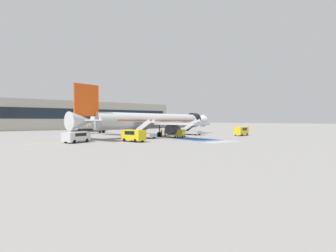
# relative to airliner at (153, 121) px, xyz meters

# --- Properties ---
(ground_plane) EXTENTS (600.00, 600.00, 0.00)m
(ground_plane) POSITION_rel_airliner_xyz_m (1.25, 0.85, -3.66)
(ground_plane) COLOR gray
(apron_leadline_yellow) EXTENTS (76.51, 16.79, 0.01)m
(apron_leadline_yellow) POSITION_rel_airliner_xyz_m (0.65, 0.14, -3.65)
(apron_leadline_yellow) COLOR gold
(apron_leadline_yellow) RESTS_ON ground_plane
(apron_stand_patch_blue) EXTENTS (5.88, 9.49, 0.01)m
(apron_stand_patch_blue) POSITION_rel_airliner_xyz_m (0.65, -14.91, -3.65)
(apron_stand_patch_blue) COLOR #2856A8
(apron_stand_patch_blue) RESTS_ON ground_plane
(apron_walkway_bar_0) EXTENTS (0.44, 3.60, 0.01)m
(apron_walkway_bar_0) POSITION_rel_airliner_xyz_m (-2.95, -21.55, -3.65)
(apron_walkway_bar_0) COLOR silver
(apron_walkway_bar_0) RESTS_ON ground_plane
(apron_walkway_bar_1) EXTENTS (0.44, 3.60, 0.01)m
(apron_walkway_bar_1) POSITION_rel_airliner_xyz_m (-1.75, -21.55, -3.65)
(apron_walkway_bar_1) COLOR silver
(apron_walkway_bar_1) RESTS_ON ground_plane
(apron_walkway_bar_2) EXTENTS (0.44, 3.60, 0.01)m
(apron_walkway_bar_2) POSITION_rel_airliner_xyz_m (-0.55, -21.55, -3.65)
(apron_walkway_bar_2) COLOR silver
(apron_walkway_bar_2) RESTS_ON ground_plane
(apron_walkway_bar_3) EXTENTS (0.44, 3.60, 0.01)m
(apron_walkway_bar_3) POSITION_rel_airliner_xyz_m (0.65, -21.55, -3.65)
(apron_walkway_bar_3) COLOR silver
(apron_walkway_bar_3) RESTS_ON ground_plane
(apron_walkway_bar_4) EXTENTS (0.44, 3.60, 0.01)m
(apron_walkway_bar_4) POSITION_rel_airliner_xyz_m (1.85, -21.55, -3.65)
(apron_walkway_bar_4) COLOR silver
(apron_walkway_bar_4) RESTS_ON ground_plane
(apron_walkway_bar_5) EXTENTS (0.44, 3.60, 0.01)m
(apron_walkway_bar_5) POSITION_rel_airliner_xyz_m (3.05, -21.55, -3.65)
(apron_walkway_bar_5) COLOR silver
(apron_walkway_bar_5) RESTS_ON ground_plane
(airliner) EXTENTS (43.68, 33.63, 10.76)m
(airliner) POSITION_rel_airliner_xyz_m (0.00, 0.00, 0.00)
(airliner) COLOR silver
(airliner) RESTS_ON ground_plane
(boarding_stairs_forward) EXTENTS (3.17, 5.52, 4.28)m
(boarding_stairs_forward) POSITION_rel_airliner_xyz_m (10.79, -2.17, -2.63)
(boarding_stairs_forward) COLOR #ADB2BA
(boarding_stairs_forward) RESTS_ON ground_plane
(boarding_stairs_aft) EXTENTS (3.17, 5.52, 4.15)m
(boarding_stairs_aft) POSITION_rel_airliner_xyz_m (-5.94, -5.80, -2.65)
(boarding_stairs_aft) COLOR #ADB2BA
(boarding_stairs_aft) RESTS_ON ground_plane
(fuel_tanker) EXTENTS (10.49, 3.23, 3.29)m
(fuel_tanker) POSITION_rel_airliner_xyz_m (-7.62, 22.35, -2.00)
(fuel_tanker) COLOR #38383D
(fuel_tanker) RESTS_ON ground_plane
(service_van_0) EXTENTS (4.40, 4.11, 1.82)m
(service_van_0) POSITION_rel_airliner_xyz_m (2.71, -7.00, -2.55)
(service_van_0) COLOR yellow
(service_van_0) RESTS_ON ground_plane
(service_van_1) EXTENTS (5.51, 3.08, 2.17)m
(service_van_1) POSITION_rel_airliner_xyz_m (18.67, -11.91, -2.36)
(service_van_1) COLOR yellow
(service_van_1) RESTS_ON ground_plane
(service_van_2) EXTENTS (2.75, 5.05, 2.15)m
(service_van_2) POSITION_rel_airliner_xyz_m (-12.49, -12.26, -2.37)
(service_van_2) COLOR yellow
(service_van_2) RESTS_ON ground_plane
(service_van_3) EXTENTS (5.19, 4.06, 1.83)m
(service_van_3) POSITION_rel_airliner_xyz_m (-21.22, -7.94, -2.54)
(service_van_3) COLOR silver
(service_van_3) RESTS_ON ground_plane
(ground_crew_0) EXTENTS (0.49, 0.42, 1.72)m
(ground_crew_0) POSITION_rel_airliner_xyz_m (-0.33, -3.94, -2.67)
(ground_crew_0) COLOR #2D2D33
(ground_crew_0) RESTS_ON ground_plane
(ground_crew_1) EXTENTS (0.40, 0.49, 1.75)m
(ground_crew_1) POSITION_rel_airliner_xyz_m (-10.25, -6.11, -2.65)
(ground_crew_1) COLOR #2D2D33
(ground_crew_1) RESTS_ON ground_plane
(ground_crew_2) EXTENTS (0.44, 0.48, 1.81)m
(ground_crew_2) POSITION_rel_airliner_xyz_m (0.82, -3.78, -2.61)
(ground_crew_2) COLOR #2D2D33
(ground_crew_2) RESTS_ON ground_plane
(terminal_building) EXTENTS (107.71, 12.10, 12.00)m
(terminal_building) POSITION_rel_airliner_xyz_m (-8.23, 62.08, 2.35)
(terminal_building) COLOR #B2AD9E
(terminal_building) RESTS_ON ground_plane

